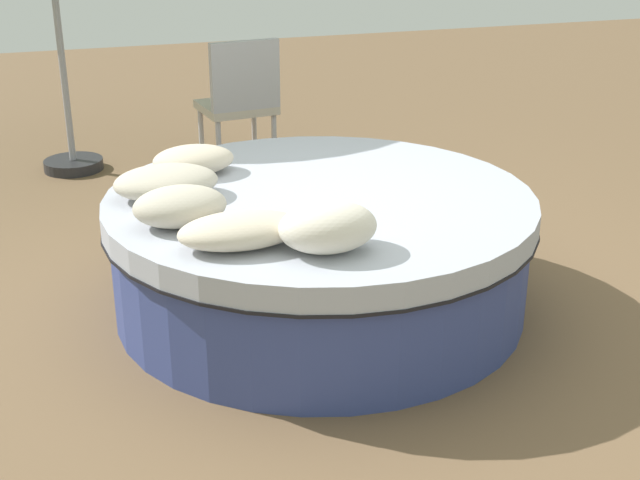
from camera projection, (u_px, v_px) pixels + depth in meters
name	position (u px, v px, depth m)	size (l,w,h in m)	color
ground_plane	(320.00, 304.00, 4.54)	(16.00, 16.00, 0.00)	brown
round_bed	(320.00, 250.00, 4.42)	(2.14, 2.14, 0.60)	#38478C
throw_pillow_0	(193.00, 160.00, 4.60)	(0.43, 0.31, 0.15)	beige
throw_pillow_1	(166.00, 182.00, 4.25)	(0.51, 0.38, 0.16)	beige
throw_pillow_2	(180.00, 206.00, 3.91)	(0.42, 0.32, 0.18)	beige
throw_pillow_3	(241.00, 230.00, 3.69)	(0.54, 0.31, 0.14)	beige
throw_pillow_4	(328.00, 227.00, 3.63)	(0.42, 0.32, 0.21)	silver
patio_chair	(240.00, 95.00, 6.49)	(0.58, 0.56, 0.98)	#B7B7BC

